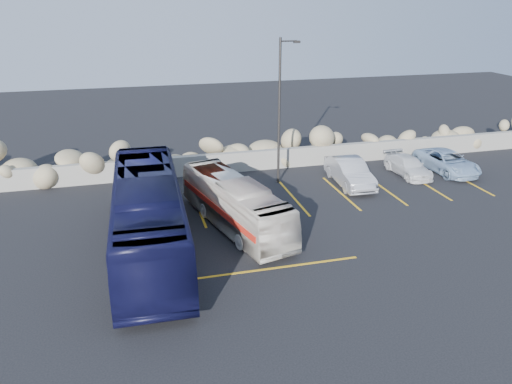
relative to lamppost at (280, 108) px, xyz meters
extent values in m
plane|color=black|center=(-2.56, -9.50, -4.30)|extent=(90.00, 90.00, 0.00)
cube|color=gray|center=(-2.56, 2.50, -3.70)|extent=(60.00, 0.40, 1.20)
cube|color=gold|center=(-5.06, -2.50, -4.29)|extent=(0.12, 5.00, 0.01)
cube|color=gold|center=(0.04, -2.50, -4.29)|extent=(0.12, 5.00, 0.01)
cube|color=gold|center=(2.74, -2.50, -4.29)|extent=(0.12, 5.00, 0.01)
cube|color=gold|center=(5.34, -2.50, -4.29)|extent=(0.12, 5.00, 0.01)
cube|color=gold|center=(7.94, -2.50, -4.29)|extent=(0.12, 5.00, 0.01)
cube|color=gold|center=(10.54, -2.50, -4.29)|extent=(0.12, 5.00, 0.01)
cube|color=gold|center=(-3.56, -9.30, -4.29)|extent=(8.00, 0.12, 0.01)
cylinder|color=#2E2B29|center=(-0.06, 0.00, -0.30)|extent=(0.14, 0.14, 8.00)
cylinder|color=#2E2B29|center=(0.39, 0.00, 3.50)|extent=(0.90, 0.08, 0.08)
cube|color=#2E2B29|center=(0.84, 0.00, 3.45)|extent=(0.35, 0.18, 0.12)
imported|color=silver|center=(-3.71, -5.12, -3.15)|extent=(3.89, 8.43, 2.29)
imported|color=black|center=(-7.65, -6.50, -2.70)|extent=(2.99, 11.54, 3.19)
imported|color=#AFAFB4|center=(3.74, -1.37, -3.56)|extent=(1.77, 4.53, 1.47)
imported|color=silver|center=(7.81, -0.73, -3.75)|extent=(1.62, 3.81, 1.10)
imported|color=#92B0D0|center=(10.40, -0.81, -3.66)|extent=(2.38, 4.69, 1.27)
camera|label=1|loc=(-8.11, -25.71, 5.68)|focal=35.00mm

